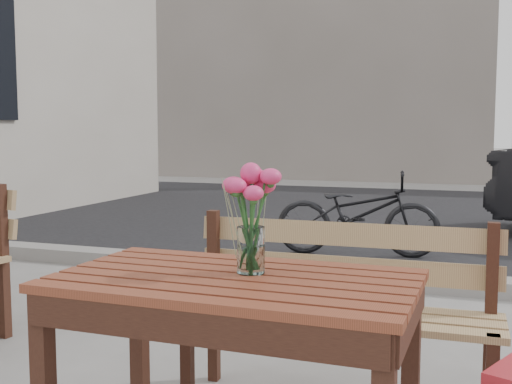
{
  "coord_description": "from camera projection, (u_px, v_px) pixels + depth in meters",
  "views": [
    {
      "loc": [
        0.8,
        -1.8,
        1.19
      ],
      "look_at": [
        0.09,
        0.21,
        0.98
      ],
      "focal_mm": 45.0,
      "sensor_mm": 36.0,
      "label": 1
    }
  ],
  "objects": [
    {
      "name": "street",
      "position": [
        401.0,
        238.0,
        6.82
      ],
      "size": [
        30.0,
        8.12,
        0.12
      ],
      "color": "black",
      "rests_on": "ground"
    },
    {
      "name": "backdrop_buildings",
      "position": [
        460.0,
        26.0,
        15.16
      ],
      "size": [
        15.5,
        4.0,
        8.0
      ],
      "color": "gray",
      "rests_on": "ground"
    },
    {
      "name": "main_table",
      "position": [
        235.0,
        312.0,
        2.08
      ],
      "size": [
        1.17,
        0.69,
        0.72
      ],
      "rotation": [
        0.0,
        0.0,
        -0.02
      ],
      "color": "brown",
      "rests_on": "ground"
    },
    {
      "name": "main_bench",
      "position": [
        340.0,
        290.0,
        2.75
      ],
      "size": [
        1.35,
        0.43,
        0.83
      ],
      "rotation": [
        0.0,
        0.0,
        0.02
      ],
      "color": "#A07D52",
      "rests_on": "ground"
    },
    {
      "name": "main_vase",
      "position": [
        251.0,
        205.0,
        2.1
      ],
      "size": [
        0.2,
        0.2,
        0.36
      ],
      "color": "white",
      "rests_on": "main_table"
    },
    {
      "name": "bicycle",
      "position": [
        357.0,
        213.0,
        6.0
      ],
      "size": [
        1.57,
        0.72,
        0.8
      ],
      "primitive_type": "imported",
      "rotation": [
        0.0,
        0.0,
        1.7
      ],
      "color": "black",
      "rests_on": "ground"
    }
  ]
}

